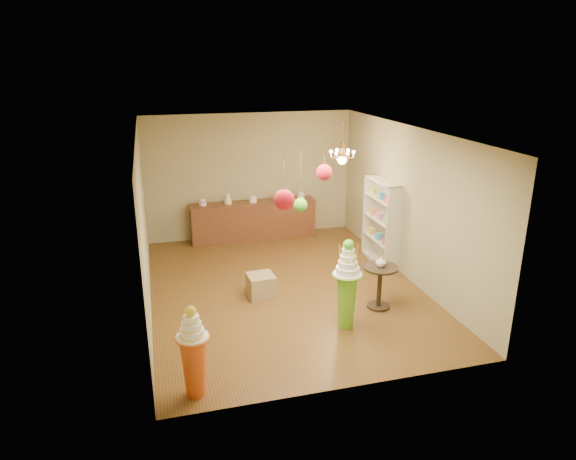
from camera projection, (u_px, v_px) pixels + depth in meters
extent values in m
plane|color=brown|center=(285.00, 288.00, 9.88)|extent=(6.50, 6.50, 0.00)
plane|color=white|center=(285.00, 131.00, 8.91)|extent=(6.50, 6.50, 0.00)
cube|color=#9B9269|center=(250.00, 176.00, 12.37)|extent=(5.00, 0.04, 3.00)
cube|color=#9B9269|center=(351.00, 286.00, 6.42)|extent=(5.00, 0.04, 3.00)
cube|color=#9B9269|center=(144.00, 225.00, 8.77)|extent=(0.04, 6.50, 3.00)
cube|color=#9B9269|center=(408.00, 204.00, 10.02)|extent=(0.04, 6.50, 3.00)
cone|color=#67B427|center=(346.00, 301.00, 8.34)|extent=(0.45, 0.45, 0.92)
cylinder|color=white|center=(347.00, 274.00, 8.19)|extent=(0.61, 0.61, 0.03)
cylinder|color=white|center=(348.00, 270.00, 8.16)|extent=(0.50, 0.50, 0.10)
cylinder|color=white|center=(348.00, 264.00, 8.13)|extent=(0.41, 0.41, 0.10)
cylinder|color=white|center=(348.00, 258.00, 8.10)|extent=(0.34, 0.34, 0.10)
cylinder|color=white|center=(348.00, 252.00, 8.07)|extent=(0.28, 0.28, 0.10)
sphere|color=#4AA623|center=(349.00, 245.00, 8.03)|extent=(0.17, 0.17, 0.17)
cone|color=#E1581A|center=(194.00, 366.00, 6.64)|extent=(0.45, 0.45, 0.84)
cylinder|color=white|center=(192.00, 337.00, 6.50)|extent=(0.54, 0.54, 0.03)
cylinder|color=white|center=(192.00, 332.00, 6.48)|extent=(0.40, 0.40, 0.10)
cylinder|color=white|center=(192.00, 326.00, 6.45)|extent=(0.32, 0.32, 0.10)
cylinder|color=white|center=(191.00, 319.00, 6.42)|extent=(0.26, 0.26, 0.10)
sphere|color=yellow|center=(191.00, 311.00, 6.39)|extent=(0.14, 0.14, 0.14)
cube|color=#90754E|center=(261.00, 286.00, 9.46)|extent=(0.50, 0.50, 0.43)
cube|color=brown|center=(253.00, 221.00, 12.45)|extent=(3.00, 0.50, 0.90)
cube|color=brown|center=(253.00, 203.00, 12.30)|extent=(3.04, 0.54, 0.03)
cylinder|color=white|center=(203.00, 203.00, 11.97)|extent=(0.18, 0.18, 0.16)
cylinder|color=white|center=(228.00, 199.00, 12.11)|extent=(0.18, 0.18, 0.24)
cylinder|color=white|center=(253.00, 199.00, 12.27)|extent=(0.18, 0.18, 0.16)
cylinder|color=white|center=(277.00, 196.00, 12.41)|extent=(0.18, 0.18, 0.24)
cylinder|color=white|center=(301.00, 196.00, 12.57)|extent=(0.18, 0.18, 0.16)
cube|color=beige|center=(387.00, 221.00, 10.94)|extent=(0.04, 1.20, 1.80)
cube|color=beige|center=(379.00, 240.00, 11.02)|extent=(0.30, 1.14, 0.03)
cube|color=beige|center=(381.00, 220.00, 10.88)|extent=(0.30, 1.14, 0.03)
cube|color=beige|center=(382.00, 199.00, 10.74)|extent=(0.30, 1.14, 0.03)
cylinder|color=black|center=(378.00, 306.00, 9.12)|extent=(0.51, 0.51, 0.04)
cylinder|color=black|center=(379.00, 288.00, 9.01)|extent=(0.10, 0.10, 0.76)
cylinder|color=black|center=(381.00, 268.00, 8.89)|extent=(0.76, 0.76, 0.04)
imported|color=beige|center=(381.00, 261.00, 8.85)|extent=(0.22, 0.22, 0.19)
cylinder|color=#463C33|center=(284.00, 179.00, 6.73)|extent=(0.01, 0.01, 0.58)
sphere|color=red|center=(284.00, 200.00, 6.82)|extent=(0.28, 0.28, 0.28)
cylinder|color=#463C33|center=(301.00, 176.00, 7.52)|extent=(0.01, 0.01, 0.87)
sphere|color=#4AA623|center=(300.00, 205.00, 7.66)|extent=(0.21, 0.21, 0.21)
cylinder|color=#463C33|center=(324.00, 162.00, 7.04)|extent=(0.01, 0.01, 0.29)
sphere|color=red|center=(324.00, 172.00, 7.09)|extent=(0.22, 0.22, 0.22)
cylinder|color=#C08444|center=(343.00, 135.00, 10.19)|extent=(0.02, 0.02, 0.50)
cylinder|color=#C08444|center=(342.00, 150.00, 10.28)|extent=(0.10, 0.10, 0.30)
sphere|color=#FFC28C|center=(342.00, 160.00, 10.35)|extent=(0.18, 0.18, 0.18)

